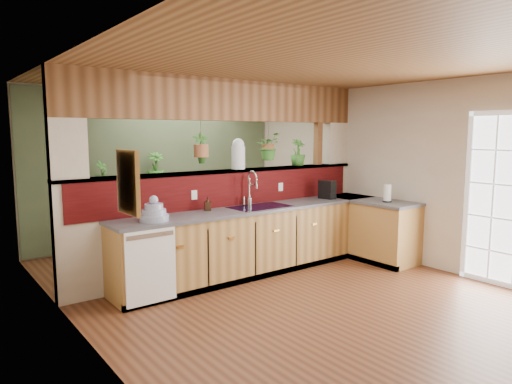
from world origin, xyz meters
TOP-DOWN VIEW (x-y plane):
  - ground at (0.00, 0.00)m, footprint 4.60×7.00m
  - ceiling at (0.00, 0.00)m, footprint 4.60×7.00m
  - wall_back at (0.00, 3.50)m, footprint 4.60×0.02m
  - wall_left at (-2.30, 0.00)m, footprint 0.02×7.00m
  - wall_right at (2.30, 0.00)m, footprint 0.02×7.00m
  - pass_through_partition at (0.03, 1.35)m, footprint 4.60×0.21m
  - pass_through_ledge at (0.00, 1.35)m, footprint 4.60×0.21m
  - header_beam at (0.00, 1.35)m, footprint 4.60×0.15m
  - sage_backwall at (0.00, 3.48)m, footprint 4.55×0.02m
  - countertop at (0.84, 0.87)m, footprint 4.14×1.52m
  - dishwasher at (-1.48, 0.66)m, footprint 0.58×0.03m
  - navy_sink at (0.25, 0.98)m, footprint 0.82×0.50m
  - french_door at (2.27, -1.30)m, footprint 0.06×1.02m
  - framed_print at (-2.27, -0.80)m, footprint 0.04×0.35m
  - faucet at (0.21, 1.13)m, footprint 0.21×0.21m
  - dish_stack at (-1.32, 0.90)m, footprint 0.33×0.33m
  - soap_dispenser at (-0.47, 1.13)m, footprint 0.11×0.11m
  - coffee_maker at (1.53, 0.96)m, footprint 0.15×0.25m
  - paper_towel at (1.98, 0.20)m, footprint 0.13×0.13m
  - glass_jar at (0.16, 1.35)m, footprint 0.19×0.19m
  - ledge_plant_right at (1.27, 1.35)m, footprint 0.25×0.25m
  - hanging_plant_a at (-0.43, 1.35)m, footprint 0.26×0.22m
  - hanging_plant_b at (0.69, 1.35)m, footprint 0.45×0.42m
  - shelving_console at (-0.57, 3.25)m, footprint 1.74×0.78m
  - shelf_plant_a at (-1.11, 3.25)m, footprint 0.25×0.22m
  - shelf_plant_b at (-0.20, 3.25)m, footprint 0.33×0.33m
  - floor_plant at (1.22, 2.72)m, footprint 0.70×0.63m

SIDE VIEW (x-z plane):
  - ground at x=0.00m, z-range -0.01..0.01m
  - floor_plant at x=1.22m, z-range 0.00..0.69m
  - countertop at x=0.84m, z-range 0.00..0.90m
  - dishwasher at x=-1.48m, z-range 0.05..0.87m
  - shelving_console at x=-0.57m, z-range -0.06..1.06m
  - navy_sink at x=0.25m, z-range 0.73..0.91m
  - soap_dispenser at x=-0.47m, z-range 0.90..1.08m
  - dish_stack at x=-1.32m, z-range 0.84..1.14m
  - paper_towel at x=1.98m, z-range 0.89..1.16m
  - coffee_maker at x=1.53m, z-range 0.89..1.16m
  - french_door at x=2.27m, z-range -0.03..2.13m
  - faucet at x=0.21m, z-range 0.92..1.40m
  - pass_through_partition at x=0.03m, z-range -0.11..2.49m
  - shelf_plant_a at x=-1.11m, z-range 1.06..1.47m
  - wall_back at x=0.00m, z-range 0.00..2.60m
  - wall_left at x=-2.30m, z-range 0.00..2.60m
  - wall_right at x=2.30m, z-range 0.00..2.60m
  - sage_backwall at x=0.00m, z-range 0.02..2.58m
  - shelf_plant_b at x=-0.20m, z-range 1.06..1.57m
  - pass_through_ledge at x=0.00m, z-range 1.35..1.39m
  - framed_print at x=-2.27m, z-range 1.32..1.78m
  - ledge_plant_right at x=1.27m, z-range 1.39..1.80m
  - glass_jar at x=0.16m, z-range 1.39..1.81m
  - hanging_plant_a at x=-0.43m, z-range 1.56..2.09m
  - hanging_plant_b at x=0.69m, z-range 1.61..2.12m
  - header_beam at x=0.00m, z-range 2.05..2.60m
  - ceiling at x=0.00m, z-range 2.60..2.60m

